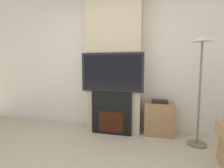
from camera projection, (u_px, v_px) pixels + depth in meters
wall_back at (117, 58)px, 3.38m from camera, size 6.00×0.06×2.70m
chimney_breast at (114, 58)px, 3.18m from camera, size 0.98×0.36×2.70m
fireplace at (112, 113)px, 3.11m from camera, size 0.71×0.15×0.76m
television at (112, 72)px, 3.03m from camera, size 1.10×0.07×0.68m
floor_lamp at (201, 64)px, 2.55m from camera, size 0.29×0.29×1.66m
media_stand at (159, 118)px, 3.07m from camera, size 0.50×0.32×0.62m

